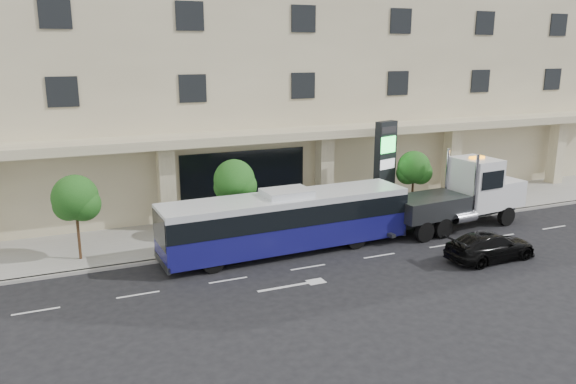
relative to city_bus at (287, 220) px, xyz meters
The scene contains 11 objects.
ground 1.93m from the city_bus, 84.56° to the right, with size 120.00×120.00×0.00m, color black.
sidewalk 4.37m from the city_bus, 88.73° to the left, with size 120.00×6.00×0.15m, color gray.
curb 1.93m from the city_bus, 85.14° to the left, with size 120.00×0.30×0.15m, color gray.
convention_center 16.68m from the city_bus, 89.64° to the left, with size 60.00×17.60×20.00m.
tree_left 10.33m from the city_bus, 165.00° to the left, with size 2.27×2.20×4.22m.
tree_mid 3.61m from the city_bus, 125.45° to the left, with size 2.28×2.20×4.38m.
tree_right 10.06m from the city_bus, 15.40° to the left, with size 2.10×2.00×4.04m.
city_bus is the anchor object (origin of this frame).
tow_truck 11.14m from the city_bus, ahead, with size 10.02×3.18×4.54m.
black_sedan 10.24m from the city_bus, 29.48° to the right, with size 1.97×4.85×1.41m, color black.
signage_pylon 8.50m from the city_bus, 21.65° to the left, with size 1.55×0.95×5.89m.
Camera 1 is at (-10.77, -24.36, 10.09)m, focal length 35.00 mm.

